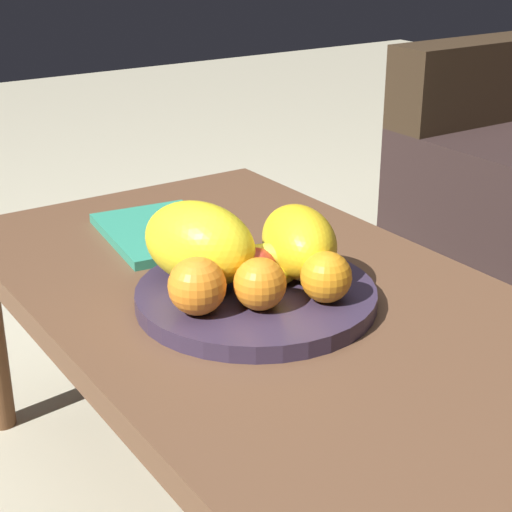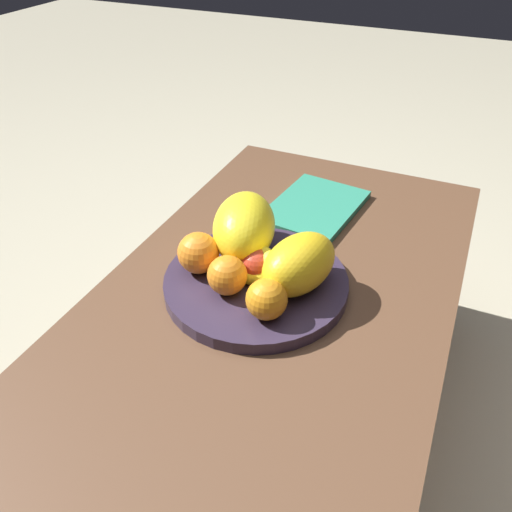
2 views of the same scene
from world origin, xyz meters
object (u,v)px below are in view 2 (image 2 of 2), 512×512
(melon_smaller_beside, at_px, (244,227))
(banana_bunch, at_px, (272,272))
(orange_right, at_px, (267,299))
(coffee_table, at_px, (278,304))
(melon_large_front, at_px, (299,264))
(magazine, at_px, (315,207))
(orange_front, at_px, (227,275))
(orange_left, at_px, (198,253))
(fruit_bowl, at_px, (256,283))
(apple_front, at_px, (256,264))

(melon_smaller_beside, xyz_separation_m, banana_bunch, (0.07, 0.09, -0.03))
(melon_smaller_beside, distance_m, orange_right, 0.19)
(coffee_table, relative_size, melon_smaller_beside, 6.10)
(melon_large_front, xyz_separation_m, magazine, (-0.31, -0.07, -0.07))
(orange_front, relative_size, orange_right, 1.01)
(orange_left, bearing_deg, melon_large_front, 98.58)
(coffee_table, distance_m, orange_left, 0.19)
(fruit_bowl, bearing_deg, coffee_table, 119.13)
(fruit_bowl, distance_m, magazine, 0.31)
(fruit_bowl, height_order, orange_front, orange_front)
(orange_front, distance_m, magazine, 0.38)
(melon_large_front, relative_size, orange_right, 2.28)
(melon_smaller_beside, height_order, banana_bunch, melon_smaller_beside)
(orange_front, xyz_separation_m, magazine, (-0.37, 0.04, -0.05))
(orange_right, bearing_deg, fruit_bowl, -146.32)
(fruit_bowl, xyz_separation_m, melon_smaller_beside, (-0.07, -0.05, 0.07))
(banana_bunch, bearing_deg, melon_smaller_beside, -128.63)
(coffee_table, distance_m, magazine, 0.30)
(melon_smaller_beside, xyz_separation_m, apple_front, (0.06, 0.05, -0.03))
(banana_bunch, height_order, magazine, banana_bunch)
(banana_bunch, bearing_deg, melon_large_front, 102.98)
(coffee_table, xyz_separation_m, melon_smaller_beside, (-0.04, -0.09, 0.13))
(melon_large_front, bearing_deg, orange_front, -60.44)
(fruit_bowl, height_order, orange_right, orange_right)
(orange_right, distance_m, apple_front, 0.10)
(magazine, bearing_deg, apple_front, 5.12)
(orange_left, height_order, orange_right, orange_left)
(melon_smaller_beside, distance_m, orange_front, 0.13)
(fruit_bowl, distance_m, banana_bunch, 0.05)
(fruit_bowl, xyz_separation_m, apple_front, (-0.00, -0.00, 0.04))
(melon_smaller_beside, relative_size, banana_bunch, 1.18)
(banana_bunch, bearing_deg, orange_left, -82.93)
(melon_large_front, xyz_separation_m, orange_right, (0.09, -0.02, -0.02))
(orange_left, bearing_deg, orange_right, 68.48)
(melon_smaller_beside, xyz_separation_m, orange_left, (0.09, -0.05, -0.02))
(banana_bunch, bearing_deg, orange_right, 16.79)
(orange_front, relative_size, apple_front, 1.19)
(fruit_bowl, bearing_deg, melon_large_front, 95.08)
(melon_large_front, height_order, orange_right, melon_large_front)
(melon_smaller_beside, bearing_deg, orange_right, 36.30)
(orange_front, xyz_separation_m, orange_right, (0.03, 0.09, -0.00))
(orange_right, height_order, apple_front, orange_right)
(fruit_bowl, xyz_separation_m, banana_bunch, (0.00, 0.03, 0.04))
(coffee_table, relative_size, fruit_bowl, 3.23)
(orange_left, bearing_deg, orange_front, 65.76)
(coffee_table, bearing_deg, magazine, -174.77)
(melon_large_front, relative_size, magazine, 0.65)
(fruit_bowl, height_order, magazine, fruit_bowl)
(fruit_bowl, height_order, orange_left, orange_left)
(coffee_table, relative_size, magazine, 4.47)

